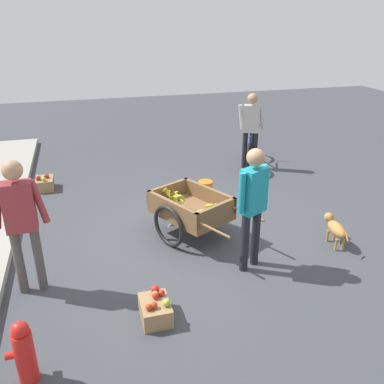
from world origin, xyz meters
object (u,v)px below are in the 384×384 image
(mixed_fruit_crate, at_px, (155,309))
(vendor_person, at_px, (253,199))
(fruit_cart, at_px, (191,210))
(dog, at_px, (335,228))
(bystander_person, at_px, (21,216))
(apple_crate, at_px, (45,183))
(plastic_bucket, at_px, (205,188))
(fire_hydrant, at_px, (24,352))
(bicycle, at_px, (250,150))
(cyclist_person, at_px, (251,124))

(mixed_fruit_crate, bearing_deg, vendor_person, -64.60)
(fruit_cart, distance_m, dog, 2.14)
(fruit_cart, height_order, bystander_person, bystander_person)
(apple_crate, relative_size, bystander_person, 0.26)
(plastic_bucket, bearing_deg, fruit_cart, 154.16)
(fire_hydrant, height_order, apple_crate, fire_hydrant)
(vendor_person, xyz_separation_m, plastic_bucket, (2.44, -0.16, -0.86))
(fire_hydrant, distance_m, mixed_fruit_crate, 1.40)
(dog, bearing_deg, fire_hydrant, 108.40)
(bicycle, distance_m, mixed_fruit_crate, 5.35)
(fruit_cart, bearing_deg, apple_crate, 41.38)
(vendor_person, distance_m, bicycle, 4.13)
(bystander_person, bearing_deg, apple_crate, 0.26)
(dog, height_order, plastic_bucket, dog)
(vendor_person, bearing_deg, fire_hydrant, 113.58)
(fruit_cart, distance_m, apple_crate, 3.40)
(fire_hydrant, relative_size, apple_crate, 1.52)
(apple_crate, distance_m, bystander_person, 3.42)
(plastic_bucket, relative_size, bystander_person, 0.16)
(vendor_person, relative_size, mixed_fruit_crate, 3.76)
(cyclist_person, height_order, bystander_person, bystander_person)
(apple_crate, bearing_deg, vendor_person, -142.18)
(vendor_person, relative_size, bystander_person, 0.99)
(bicycle, relative_size, apple_crate, 3.42)
(cyclist_person, distance_m, fire_hydrant, 6.42)
(apple_crate, xyz_separation_m, mixed_fruit_crate, (-4.22, -1.36, 0.00))
(dog, height_order, bystander_person, bystander_person)
(mixed_fruit_crate, height_order, bystander_person, bystander_person)
(cyclist_person, bearing_deg, fruit_cart, 141.31)
(cyclist_person, relative_size, mixed_fruit_crate, 3.73)
(bicycle, distance_m, fire_hydrant, 6.53)
(cyclist_person, height_order, fire_hydrant, cyclist_person)
(plastic_bucket, height_order, mixed_fruit_crate, mixed_fruit_crate)
(apple_crate, bearing_deg, bicycle, -87.59)
(dog, distance_m, apple_crate, 5.38)
(fruit_cart, xyz_separation_m, apple_crate, (2.54, 2.24, -0.31))
(mixed_fruit_crate, bearing_deg, cyclist_person, -34.60)
(dog, relative_size, bystander_person, 0.40)
(bicycle, height_order, cyclist_person, cyclist_person)
(cyclist_person, bearing_deg, bicycle, -27.05)
(fruit_cart, height_order, mixed_fruit_crate, fruit_cart)
(vendor_person, xyz_separation_m, bicycle, (3.74, -1.61, -0.64))
(bicycle, relative_size, bystander_person, 0.90)
(bicycle, xyz_separation_m, dog, (-3.54, 0.18, -0.08))
(fruit_cart, relative_size, plastic_bucket, 6.62)
(vendor_person, bearing_deg, apple_crate, 37.82)
(fire_hydrant, relative_size, mixed_fruit_crate, 1.52)
(fruit_cart, height_order, plastic_bucket, fruit_cart)
(apple_crate, relative_size, mixed_fruit_crate, 1.00)
(plastic_bucket, height_order, apple_crate, apple_crate)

